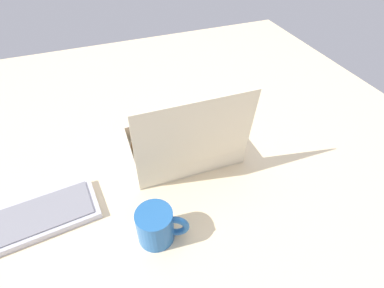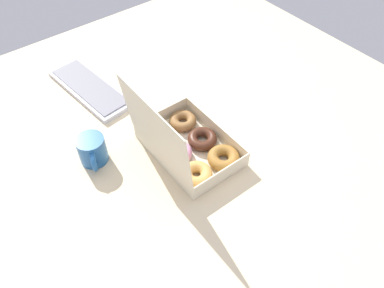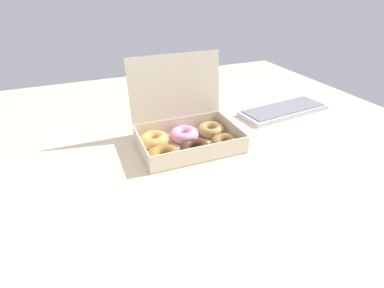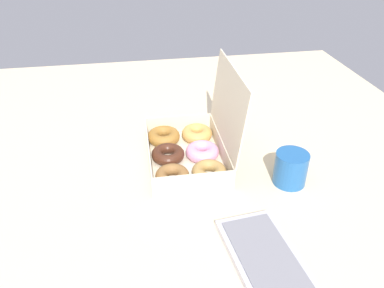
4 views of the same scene
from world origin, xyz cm
name	(u,v)px [view 1 (image 1 of 4)]	position (x,y,z in cm)	size (l,w,h in cm)	color
ground_plane	(176,151)	(0.00, 0.00, -1.00)	(180.00, 180.00, 2.00)	beige
donut_box	(185,146)	(-2.03, 3.35, 3.58)	(35.17, 26.61, 28.15)	beige
keyboard	(20,224)	(46.24, 13.47, 1.06)	(39.90, 17.74, 2.20)	#BAB9C4
coffee_mug	(157,225)	(14.19, 28.63, 4.78)	(12.40, 8.95, 9.32)	#21599A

